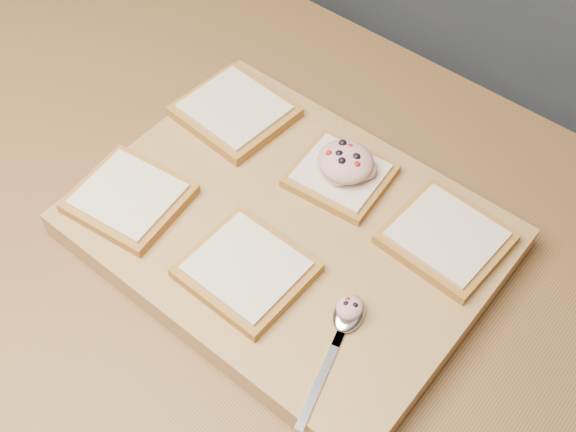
# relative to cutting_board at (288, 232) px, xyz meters

# --- Properties ---
(island_counter) EXTENTS (2.00, 0.80, 0.90)m
(island_counter) POSITION_rel_cutting_board_xyz_m (-0.03, -0.02, -0.46)
(island_counter) COLOR slate
(island_counter) RESTS_ON ground
(cutting_board) EXTENTS (0.45, 0.35, 0.04)m
(cutting_board) POSITION_rel_cutting_board_xyz_m (0.00, 0.00, 0.00)
(cutting_board) COLOR tan
(cutting_board) RESTS_ON island_counter
(bread_far_left) EXTENTS (0.14, 0.13, 0.02)m
(bread_far_left) POSITION_rel_cutting_board_xyz_m (-0.16, 0.09, 0.03)
(bread_far_left) COLOR #A3712A
(bread_far_left) RESTS_ON cutting_board
(bread_far_center) EXTENTS (0.12, 0.11, 0.02)m
(bread_far_center) POSITION_rel_cutting_board_xyz_m (0.01, 0.09, 0.03)
(bread_far_center) COLOR #A3712A
(bread_far_center) RESTS_ON cutting_board
(bread_far_right) EXTENTS (0.13, 0.12, 0.02)m
(bread_far_right) POSITION_rel_cutting_board_xyz_m (0.15, 0.09, 0.03)
(bread_far_right) COLOR #A3712A
(bread_far_right) RESTS_ON cutting_board
(bread_near_left) EXTENTS (0.13, 0.13, 0.02)m
(bread_near_left) POSITION_rel_cutting_board_xyz_m (-0.16, -0.09, 0.03)
(bread_near_left) COLOR #A3712A
(bread_near_left) RESTS_ON cutting_board
(bread_near_center) EXTENTS (0.13, 0.12, 0.02)m
(bread_near_center) POSITION_rel_cutting_board_xyz_m (0.01, -0.08, 0.03)
(bread_near_center) COLOR #A3712A
(bread_near_center) RESTS_ON cutting_board
(tuna_salad_dollop) EXTENTS (0.07, 0.06, 0.03)m
(tuna_salad_dollop) POSITION_rel_cutting_board_xyz_m (0.01, 0.09, 0.05)
(tuna_salad_dollop) COLOR tan
(tuna_salad_dollop) RESTS_ON bread_far_center
(spoon) EXTENTS (0.06, 0.16, 0.01)m
(spoon) POSITION_rel_cutting_board_xyz_m (0.13, -0.06, 0.02)
(spoon) COLOR silver
(spoon) RESTS_ON cutting_board
(spoon_salad) EXTENTS (0.03, 0.03, 0.02)m
(spoon_salad) POSITION_rel_cutting_board_xyz_m (0.13, -0.05, 0.04)
(spoon_salad) COLOR tan
(spoon_salad) RESTS_ON spoon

